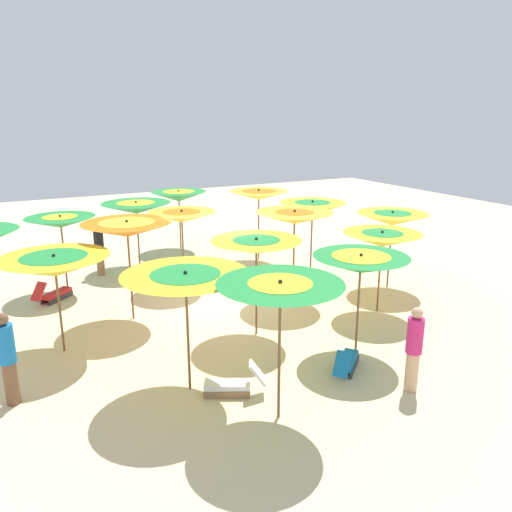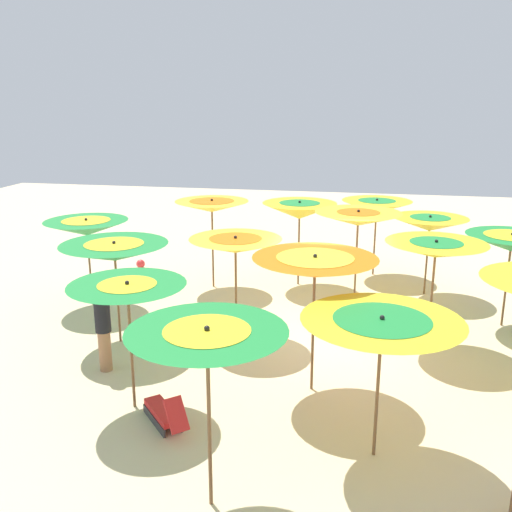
{
  "view_description": "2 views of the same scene",
  "coord_description": "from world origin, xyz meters",
  "views": [
    {
      "loc": [
        4.86,
        11.72,
        4.99
      ],
      "look_at": [
        -1.73,
        -0.97,
        0.9
      ],
      "focal_mm": 35.15,
      "sensor_mm": 36.0,
      "label": 1
    },
    {
      "loc": [
        11.48,
        0.68,
        5.06
      ],
      "look_at": [
        -1.56,
        -1.87,
        1.38
      ],
      "focal_mm": 39.8,
      "sensor_mm": 36.0,
      "label": 2
    }
  ],
  "objects": [
    {
      "name": "ground",
      "position": [
        0.0,
        0.0,
        -0.02
      ],
      "size": [
        41.06,
        41.06,
        0.04
      ],
      "primitive_type": "cube",
      "color": "beige"
    },
    {
      "name": "beach_umbrella_11",
      "position": [
        3.39,
        -3.02,
        2.04
      ],
      "size": [
        1.91,
        1.91,
        2.26
      ],
      "color": "brown",
      "rests_on": "ground"
    },
    {
      "name": "beach_umbrella_2",
      "position": [
        -3.1,
        -3.39,
        2.28
      ],
      "size": [
        1.99,
        1.99,
        2.49
      ],
      "color": "brown",
      "rests_on": "ground"
    },
    {
      "name": "beach_umbrella_8",
      "position": [
        -1.64,
        3.92,
        1.97
      ],
      "size": [
        2.0,
        2.0,
        2.21
      ],
      "color": "brown",
      "rests_on": "ground"
    },
    {
      "name": "beach_umbrella_15",
      "position": [
        5.47,
        -1.09,
        2.22
      ],
      "size": [
        1.96,
        1.96,
        2.48
      ],
      "color": "brown",
      "rests_on": "ground"
    },
    {
      "name": "beach_umbrella_1",
      "position": [
        -3.77,
        -1.09,
        2.12
      ],
      "size": [
        2.05,
        2.05,
        2.39
      ],
      "color": "brown",
      "rests_on": "ground"
    },
    {
      "name": "beach_umbrella_0",
      "position": [
        -5.12,
        1.0,
        2.06
      ],
      "size": [
        2.02,
        2.02,
        2.3
      ],
      "color": "brown",
      "rests_on": "ground"
    },
    {
      "name": "beach_umbrella_3",
      "position": [
        -1.13,
        -6.05,
        2.0
      ],
      "size": [
        2.05,
        2.05,
        2.25
      ],
      "color": "brown",
      "rests_on": "ground"
    },
    {
      "name": "beach_ball",
      "position": [
        -4.4,
        -6.08,
        0.13
      ],
      "size": [
        0.27,
        0.27,
        0.27
      ],
      "primitive_type": "sphere",
      "color": "red",
      "rests_on": "ground"
    },
    {
      "name": "beach_umbrella_7",
      "position": [
        0.9,
        -4.39,
        2.01
      ],
      "size": [
        2.24,
        2.24,
        2.24
      ],
      "color": "brown",
      "rests_on": "ground"
    },
    {
      "name": "beach_umbrella_5",
      "position": [
        -2.12,
        0.52,
        2.29
      ],
      "size": [
        2.09,
        2.09,
        2.51
      ],
      "color": "brown",
      "rests_on": "ground"
    },
    {
      "name": "lounger_0",
      "position": [
        3.84,
        -2.31,
        0.21
      ],
      "size": [
        1.15,
        1.07,
        0.68
      ],
      "rotation": [
        0.0,
        0.0,
        3.87
      ],
      "color": "#333338",
      "rests_on": "ground"
    },
    {
      "name": "beach_umbrella_6",
      "position": [
        0.18,
        -1.97,
        2.08
      ],
      "size": [
        1.97,
        1.97,
        2.3
      ],
      "color": "brown",
      "rests_on": "ground"
    },
    {
      "name": "beachgoer_1",
      "position": [
        2.23,
        -4.09,
        0.91
      ],
      "size": [
        0.3,
        0.3,
        1.73
      ],
      "rotation": [
        0.0,
        0.0,
        4.02
      ],
      "color": "#A3704C",
      "rests_on": "ground"
    },
    {
      "name": "beach_umbrella_9",
      "position": [
        -0.13,
        2.13,
        2.11
      ],
      "size": [
        2.05,
        2.05,
        2.33
      ],
      "color": "brown",
      "rests_on": "ground"
    },
    {
      "name": "beach_umbrella_4",
      "position": [
        -3.58,
        2.35,
        1.93
      ],
      "size": [
        1.96,
        1.96,
        2.16
      ],
      "color": "brown",
      "rests_on": "ground"
    },
    {
      "name": "beach_umbrella_10",
      "position": [
        2.2,
        -0.11,
        2.3
      ],
      "size": [
        2.16,
        2.16,
        2.53
      ],
      "color": "brown",
      "rests_on": "ground"
    },
    {
      "name": "beach_umbrella_14",
      "position": [
        4.0,
        0.98,
        1.93
      ],
      "size": [
        2.27,
        2.27,
        2.2
      ],
      "color": "brown",
      "rests_on": "ground"
    }
  ]
}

